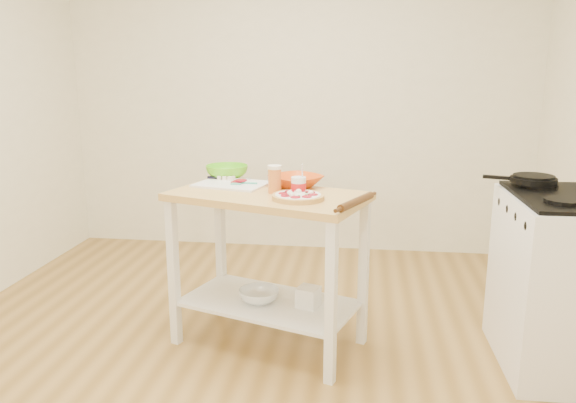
% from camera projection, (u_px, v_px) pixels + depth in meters
% --- Properties ---
extents(room_shell, '(4.04, 4.54, 2.74)m').
position_uv_depth(room_shell, '(243.00, 116.00, 2.62)').
color(room_shell, '#A97F3E').
rests_on(room_shell, ground).
extents(prep_island, '(1.19, 0.89, 0.90)m').
position_uv_depth(prep_island, '(268.00, 238.00, 3.15)').
color(prep_island, '#D9AB59').
rests_on(prep_island, ground).
extents(gas_stove, '(0.67, 0.78, 1.11)m').
position_uv_depth(gas_stove, '(570.00, 282.00, 2.95)').
color(gas_stove, white).
rests_on(gas_stove, ground).
extents(skillet, '(0.38, 0.24, 0.03)m').
position_uv_depth(skillet, '(532.00, 180.00, 3.06)').
color(skillet, black).
rests_on(skillet, gas_stove).
extents(pizza, '(0.28, 0.28, 0.04)m').
position_uv_depth(pizza, '(298.00, 196.00, 2.93)').
color(pizza, tan).
rests_on(pizza, prep_island).
extents(cutting_board, '(0.46, 0.39, 0.04)m').
position_uv_depth(cutting_board, '(232.00, 184.00, 3.30)').
color(cutting_board, white).
rests_on(cutting_board, prep_island).
extents(spatula, '(0.15, 0.05, 0.01)m').
position_uv_depth(spatula, '(243.00, 183.00, 3.27)').
color(spatula, '#41B494').
rests_on(spatula, cutting_board).
extents(knife, '(0.27, 0.03, 0.01)m').
position_uv_depth(knife, '(223.00, 178.00, 3.43)').
color(knife, silver).
rests_on(knife, cutting_board).
extents(orange_bowl, '(0.40, 0.40, 0.07)m').
position_uv_depth(orange_bowl, '(296.00, 181.00, 3.24)').
color(orange_bowl, '#D84D11').
rests_on(orange_bowl, prep_island).
extents(green_bowl, '(0.30, 0.30, 0.08)m').
position_uv_depth(green_bowl, '(227.00, 172.00, 3.50)').
color(green_bowl, '#5ECA18').
rests_on(green_bowl, prep_island).
extents(beer_pint, '(0.08, 0.08, 0.15)m').
position_uv_depth(beer_pint, '(275.00, 179.00, 3.07)').
color(beer_pint, orange).
rests_on(beer_pint, prep_island).
extents(yogurt_tub, '(0.08, 0.08, 0.17)m').
position_uv_depth(yogurt_tub, '(299.00, 186.00, 3.03)').
color(yogurt_tub, white).
rests_on(yogurt_tub, prep_island).
extents(rolling_pin, '(0.18, 0.33, 0.04)m').
position_uv_depth(rolling_pin, '(356.00, 202.00, 2.79)').
color(rolling_pin, '#4F2D12').
rests_on(rolling_pin, prep_island).
extents(shelf_glass_bowl, '(0.33, 0.33, 0.07)m').
position_uv_depth(shelf_glass_bowl, '(259.00, 296.00, 3.22)').
color(shelf_glass_bowl, silver).
rests_on(shelf_glass_bowl, prep_island).
extents(shelf_bin, '(0.14, 0.14, 0.11)m').
position_uv_depth(shelf_bin, '(308.00, 297.00, 3.15)').
color(shelf_bin, white).
rests_on(shelf_bin, prep_island).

